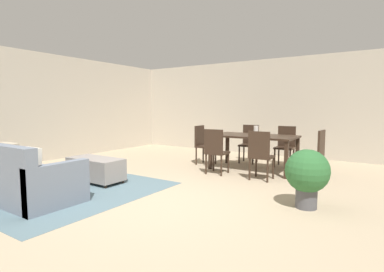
{
  "coord_description": "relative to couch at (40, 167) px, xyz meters",
  "views": [
    {
      "loc": [
        2.14,
        -3.66,
        1.65
      ],
      "look_at": [
        -0.33,
        1.23,
        0.78
      ],
      "focal_mm": 25.78,
      "sensor_mm": 36.0,
      "label": 1
    }
  ],
  "objects": [
    {
      "name": "ottoman_table",
      "position": [
        0.29,
        1.25,
        -0.04
      ],
      "size": [
        1.13,
        0.59,
        0.44
      ],
      "color": "gray",
      "rests_on": "ground_plane"
    },
    {
      "name": "wall_left",
      "position": [
        -2.39,
        1.35,
        1.06
      ],
      "size": [
        0.12,
        11.0,
        2.7
      ],
      "primitive_type": "cube",
      "color": "#BCB2A0",
      "rests_on": "ground_plane"
    },
    {
      "name": "dining_chair_far_left",
      "position": [
        2.01,
        4.16,
        0.23
      ],
      "size": [
        0.43,
        0.43,
        0.92
      ],
      "color": "#332319",
      "rests_on": "ground_plane"
    },
    {
      "name": "area_rug",
      "position": [
        0.15,
        0.65,
        -0.29
      ],
      "size": [
        3.0,
        2.8,
        0.01
      ],
      "primitive_type": "cube",
      "color": "slate",
      "rests_on": "ground_plane"
    },
    {
      "name": "dining_table",
      "position": [
        2.46,
        3.33,
        0.38
      ],
      "size": [
        1.7,
        0.9,
        0.76
      ],
      "color": "#332319",
      "rests_on": "ground_plane"
    },
    {
      "name": "ground_plane",
      "position": [
        2.11,
        0.85,
        -0.29
      ],
      "size": [
        10.8,
        10.8,
        0.0
      ],
      "primitive_type": "plane",
      "color": "beige"
    },
    {
      "name": "wall_back",
      "position": [
        2.11,
        5.85,
        1.06
      ],
      "size": [
        9.0,
        0.12,
        2.7
      ],
      "primitive_type": "cube",
      "color": "#BCB2A0",
      "rests_on": "ground_plane"
    },
    {
      "name": "book_on_ottoman",
      "position": [
        0.27,
        1.26,
        0.16
      ],
      "size": [
        0.26,
        0.2,
        0.03
      ],
      "primitive_type": "cube",
      "rotation": [
        0.0,
        0.0,
        -0.01
      ],
      "color": "silver",
      "rests_on": "ottoman_table"
    },
    {
      "name": "dining_chair_far_right",
      "position": [
        2.87,
        4.15,
        0.23
      ],
      "size": [
        0.4,
        0.4,
        0.92
      ],
      "color": "#332319",
      "rests_on": "ground_plane"
    },
    {
      "name": "vase_centerpiece",
      "position": [
        2.47,
        3.32,
        0.6
      ],
      "size": [
        0.1,
        0.1,
        0.26
      ],
      "primitive_type": "cylinder",
      "color": "silver",
      "rests_on": "dining_table"
    },
    {
      "name": "dining_chair_near_right",
      "position": [
        2.9,
        2.56,
        0.23
      ],
      "size": [
        0.43,
        0.43,
        0.92
      ],
      "color": "#332319",
      "rests_on": "ground_plane"
    },
    {
      "name": "dining_chair_near_left",
      "position": [
        2.07,
        2.51,
        0.23
      ],
      "size": [
        0.4,
        0.4,
        0.92
      ],
      "color": "#332319",
      "rests_on": "ground_plane"
    },
    {
      "name": "potted_plant",
      "position": [
        4.06,
        1.67,
        0.18
      ],
      "size": [
        0.58,
        0.58,
        0.8
      ],
      "color": "beige",
      "rests_on": "ground_plane"
    },
    {
      "name": "couch",
      "position": [
        0.0,
        0.0,
        0.0
      ],
      "size": [
        2.23,
        0.92,
        0.86
      ],
      "color": "gray",
      "rests_on": "ground_plane"
    }
  ]
}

